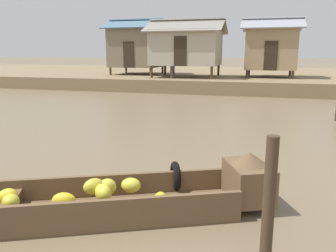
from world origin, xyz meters
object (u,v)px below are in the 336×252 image
at_px(banana_boat, 79,199).
at_px(stilt_house_mid_right, 271,48).
at_px(mooring_post, 269,201).
at_px(stilt_house_mid_left, 187,47).
at_px(vendor_person, 172,64).
at_px(stilt_house_left, 137,47).

relative_size(banana_boat, stilt_house_mid_right, 1.47).
xyz_separation_m(banana_boat, mooring_post, (2.67, -0.39, 0.47)).
xyz_separation_m(stilt_house_mid_left, stilt_house_mid_right, (5.37, 1.34, -0.05)).
distance_m(stilt_house_mid_right, vendor_person, 6.66).
xyz_separation_m(banana_boat, vendor_person, (-3.06, 16.70, 1.42)).
xyz_separation_m(banana_boat, stilt_house_mid_right, (2.85, 19.60, 2.41)).
xyz_separation_m(stilt_house_left, mooring_post, (9.41, -20.55, -2.06)).
bearing_deg(stilt_house_mid_right, vendor_person, -153.82).
bearing_deg(vendor_person, stilt_house_mid_right, 26.18).
height_order(stilt_house_left, mooring_post, stilt_house_left).
relative_size(banana_boat, mooring_post, 3.72).
distance_m(banana_boat, stilt_house_left, 21.41).
relative_size(stilt_house_left, stilt_house_mid_right, 1.08).
bearing_deg(stilt_house_left, stilt_house_mid_right, -3.36).
bearing_deg(stilt_house_mid_right, stilt_house_mid_left, -166.00).
relative_size(vendor_person, mooring_post, 1.08).
height_order(stilt_house_mid_right, vendor_person, stilt_house_mid_right).
bearing_deg(stilt_house_left, mooring_post, -65.41).
relative_size(stilt_house_left, vendor_person, 2.52).
xyz_separation_m(stilt_house_mid_right, vendor_person, (-5.91, -2.91, -0.99)).
bearing_deg(banana_boat, stilt_house_left, 108.47).
xyz_separation_m(stilt_house_mid_left, mooring_post, (5.18, -18.65, -2.00)).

